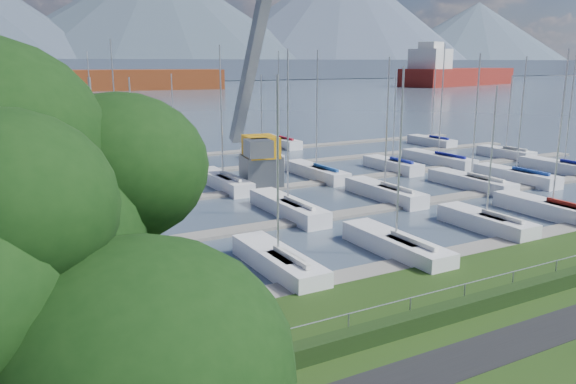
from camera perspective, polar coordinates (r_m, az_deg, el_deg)
path at (r=22.60m, az=19.34°, el=-15.08°), size 160.00×2.00×0.04m
water at (r=276.57m, az=-25.98°, el=9.53°), size 800.00×540.00×0.20m
hedge at (r=24.04m, az=14.72°, el=-12.09°), size 80.00×0.70×0.70m
fence at (r=23.96m, az=14.18°, el=-9.92°), size 80.00×0.04×0.04m
foothill at (r=346.30m, az=-26.79°, el=10.96°), size 900.00×80.00×12.00m
mountains at (r=422.73m, az=-26.82°, el=16.64°), size 1190.00×360.00×115.00m
docks at (r=45.90m, az=-8.45°, el=-0.46°), size 90.00×41.60×0.25m
tree at (r=10.41m, az=-25.56°, el=-5.95°), size 7.44×8.24×11.25m
crane at (r=49.60m, az=-2.96°, el=7.18°), size 4.68×13.37×22.35m
cargo_ship_mid at (r=233.53m, az=-21.15°, el=10.50°), size 108.31×32.82×21.50m
cargo_ship_east at (r=279.46m, az=16.60°, el=11.18°), size 77.53×37.61×21.50m
sailboat_fleet at (r=45.97m, az=-12.90°, el=6.53°), size 76.00×49.66×12.98m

